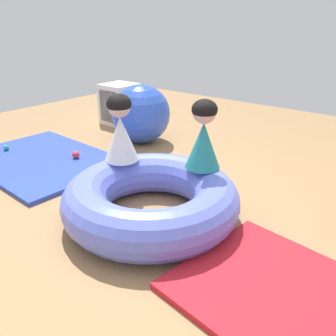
% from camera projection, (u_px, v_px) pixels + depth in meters
% --- Properties ---
extents(ground_plane, '(8.00, 8.00, 0.00)m').
position_uv_depth(ground_plane, '(155.00, 215.00, 2.72)').
color(ground_plane, '#9E7549').
extents(gym_mat_near_left, '(1.66, 1.23, 0.04)m').
position_uv_depth(gym_mat_near_left, '(42.00, 160.00, 3.71)').
color(gym_mat_near_left, '#2D47B7').
rests_on(gym_mat_near_left, ground).
extents(gym_mat_far_right, '(1.70, 1.14, 0.04)m').
position_uv_depth(gym_mat_far_right, '(328.00, 321.00, 1.74)').
color(gym_mat_far_right, red).
rests_on(gym_mat_far_right, ground).
extents(inflatable_cushion, '(1.31, 1.31, 0.34)m').
position_uv_depth(inflatable_cushion, '(151.00, 199.00, 2.60)').
color(inflatable_cushion, '#6070E5').
rests_on(inflatable_cushion, ground).
extents(child_in_teal, '(0.36, 0.36, 0.53)m').
position_uv_depth(child_in_teal, '(204.00, 135.00, 2.63)').
color(child_in_teal, teal).
rests_on(child_in_teal, inflatable_cushion).
extents(child_in_white, '(0.38, 0.38, 0.54)m').
position_uv_depth(child_in_white, '(120.00, 129.00, 2.77)').
color(child_in_white, white).
rests_on(child_in_white, inflatable_cushion).
extents(play_ball_red, '(0.08, 0.08, 0.08)m').
position_uv_depth(play_ball_red, '(76.00, 155.00, 3.69)').
color(play_ball_red, red).
rests_on(play_ball_red, gym_mat_near_left).
extents(play_ball_teal, '(0.06, 0.06, 0.06)m').
position_uv_depth(play_ball_teal, '(6.00, 148.00, 3.91)').
color(play_ball_teal, teal).
rests_on(play_ball_teal, gym_mat_near_left).
extents(exercise_ball_large, '(0.70, 0.70, 0.70)m').
position_uv_depth(exercise_ball_large, '(141.00, 114.00, 4.18)').
color(exercise_ball_large, blue).
rests_on(exercise_ball_large, ground).
extents(storage_cube, '(0.44, 0.44, 0.56)m').
position_uv_depth(storage_cube, '(119.00, 104.00, 4.95)').
color(storage_cube, white).
rests_on(storage_cube, ground).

